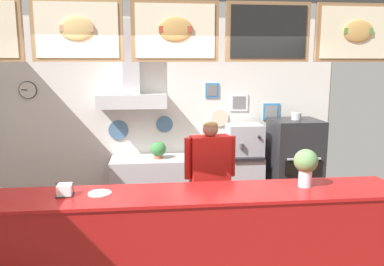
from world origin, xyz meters
name	(u,v)px	position (x,y,z in m)	size (l,w,h in m)	color
back_wall_assembly	(165,111)	(-0.03, 2.04, 1.56)	(5.13, 2.34, 2.92)	#9E9E99
service_counter	(179,249)	(0.00, -0.28, 0.55)	(4.20, 0.63, 1.09)	maroon
back_prep_counter	(187,188)	(0.28, 1.80, 0.45)	(2.19, 0.58, 0.91)	#B7BABF
pizza_oven	(294,169)	(1.82, 1.61, 0.74)	(0.67, 0.69, 1.57)	#232326
shop_worker	(210,184)	(0.44, 0.67, 0.85)	(0.61, 0.28, 1.60)	#232328
espresso_machine	(244,141)	(1.12, 1.77, 1.14)	(0.51, 0.52, 0.48)	#A3A5AD
potted_basil	(158,150)	(-0.14, 1.78, 1.04)	(0.23, 0.23, 0.24)	#9E563D
potted_sage	(192,149)	(0.35, 1.77, 1.04)	(0.19, 0.19, 0.24)	#9E563D
potted_thyme	(219,148)	(0.75, 1.77, 1.05)	(0.18, 0.18, 0.24)	#4C4C51
napkin_holder	(65,190)	(-1.01, -0.25, 1.14)	(0.15, 0.14, 0.12)	#262628
basil_vase	(306,165)	(1.22, -0.22, 1.30)	(0.23, 0.23, 0.36)	silver
condiment_plate	(100,193)	(-0.71, -0.24, 1.10)	(0.21, 0.21, 0.01)	white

